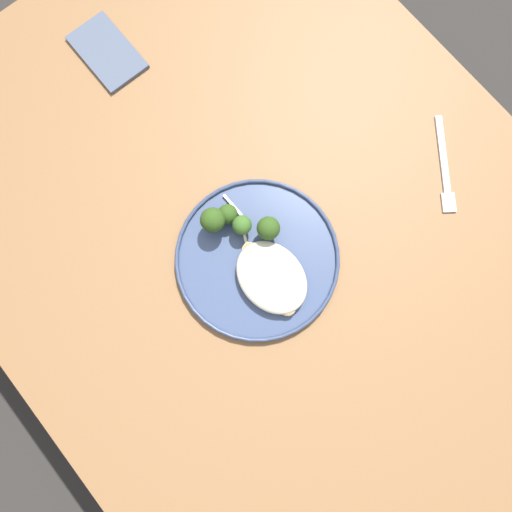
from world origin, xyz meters
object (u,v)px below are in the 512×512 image
(broccoli_floret_front_edge, at_px, (269,228))
(folded_napkin, at_px, (107,52))
(seared_scallop_right_edge, at_px, (295,275))
(dinner_fork, at_px, (444,167))
(dinner_plate, at_px, (256,257))
(broccoli_floret_beside_noodles, at_px, (242,225))
(broccoli_floret_left_leaning, at_px, (228,214))
(seared_scallop_left_edge, at_px, (271,266))
(seared_scallop_rear_pale, at_px, (287,265))
(seared_scallop_large_seared, at_px, (287,307))
(seared_scallop_center_golden, at_px, (249,250))
(broccoli_floret_right_tilted, at_px, (213,220))

(broccoli_floret_front_edge, height_order, folded_napkin, broccoli_floret_front_edge)
(seared_scallop_right_edge, height_order, dinner_fork, seared_scallop_right_edge)
(dinner_plate, xyz_separation_m, dinner_fork, (-0.09, -0.37, -0.01))
(dinner_plate, relative_size, folded_napkin, 1.93)
(broccoli_floret_beside_noodles, distance_m, broccoli_floret_left_leaning, 0.03)
(broccoli_floret_left_leaning, bearing_deg, broccoli_floret_beside_noodles, -168.90)
(seared_scallop_left_edge, bearing_deg, seared_scallop_rear_pale, -125.53)
(broccoli_floret_beside_noodles, xyz_separation_m, folded_napkin, (0.44, -0.02, -0.04))
(seared_scallop_rear_pale, distance_m, folded_napkin, 0.54)
(seared_scallop_large_seared, height_order, broccoli_floret_front_edge, broccoli_floret_front_edge)
(seared_scallop_center_golden, relative_size, folded_napkin, 0.16)
(seared_scallop_center_golden, xyz_separation_m, broccoli_floret_beside_noodles, (0.04, -0.02, 0.02))
(broccoli_floret_left_leaning, xyz_separation_m, folded_napkin, (0.41, -0.03, -0.03))
(seared_scallop_rear_pale, xyz_separation_m, broccoli_floret_beside_noodles, (0.10, 0.02, 0.02))
(seared_scallop_rear_pale, relative_size, dinner_fork, 0.16)
(seared_scallop_large_seared, height_order, seared_scallop_center_golden, seared_scallop_center_golden)
(folded_napkin, bearing_deg, dinner_plate, 176.11)
(seared_scallop_right_edge, xyz_separation_m, folded_napkin, (0.56, -0.00, -0.02))
(seared_scallop_rear_pale, bearing_deg, broccoli_floret_right_tilted, 20.78)
(seared_scallop_center_golden, xyz_separation_m, dinner_fork, (-0.10, -0.38, -0.02))
(seared_scallop_center_golden, distance_m, broccoli_floret_left_leaning, 0.07)
(broccoli_floret_front_edge, xyz_separation_m, broccoli_floret_left_leaning, (0.07, 0.04, -0.01))
(seared_scallop_large_seared, bearing_deg, dinner_fork, -88.08)
(seared_scallop_right_edge, distance_m, broccoli_floret_left_leaning, 0.16)
(seared_scallop_right_edge, xyz_separation_m, seared_scallop_center_golden, (0.08, 0.03, 0.00))
(dinner_fork, bearing_deg, seared_scallop_rear_pale, 82.88)
(seared_scallop_right_edge, bearing_deg, seared_scallop_left_edge, 29.49)
(broccoli_floret_front_edge, xyz_separation_m, dinner_fork, (-0.11, -0.33, -0.05))
(seared_scallop_rear_pale, relative_size, broccoli_floret_beside_noodles, 0.53)
(seared_scallop_center_golden, relative_size, broccoli_floret_left_leaning, 0.54)
(folded_napkin, bearing_deg, broccoli_floret_left_leaning, 176.27)
(broccoli_floret_right_tilted, xyz_separation_m, broccoli_floret_left_leaning, (-0.00, -0.03, -0.01))
(broccoli_floret_left_leaning, distance_m, dinner_fork, 0.41)
(broccoli_floret_beside_noodles, height_order, broccoli_floret_front_edge, broccoli_floret_front_edge)
(seared_scallop_rear_pale, height_order, folded_napkin, seared_scallop_rear_pale)
(seared_scallop_rear_pale, xyz_separation_m, folded_napkin, (0.54, -0.00, -0.02))
(folded_napkin, bearing_deg, seared_scallop_center_golden, 175.72)
(dinner_plate, height_order, seared_scallop_rear_pale, seared_scallop_rear_pale)
(dinner_plate, xyz_separation_m, broccoli_floret_front_edge, (0.02, -0.04, 0.04))
(broccoli_floret_front_edge, bearing_deg, dinner_plate, 113.99)
(seared_scallop_right_edge, distance_m, seared_scallop_large_seared, 0.06)
(seared_scallop_large_seared, bearing_deg, seared_scallop_right_edge, -53.99)
(seared_scallop_right_edge, relative_size, seared_scallop_left_edge, 0.83)
(seared_scallop_right_edge, distance_m, seared_scallop_center_golden, 0.09)
(seared_scallop_large_seared, xyz_separation_m, folded_napkin, (0.59, -0.05, -0.02))
(seared_scallop_right_edge, distance_m, dinner_fork, 0.34)
(seared_scallop_large_seared, bearing_deg, seared_scallop_center_golden, -6.30)
(seared_scallop_center_golden, bearing_deg, folded_napkin, -4.28)
(seared_scallop_rear_pale, bearing_deg, broccoli_floret_left_leaning, 10.23)
(broccoli_floret_beside_noodles, distance_m, broccoli_floret_front_edge, 0.05)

